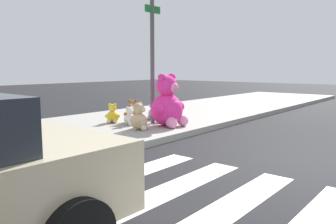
{
  "coord_description": "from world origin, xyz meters",
  "views": [
    {
      "loc": [
        -5.59,
        -1.59,
        1.62
      ],
      "look_at": [
        0.67,
        3.6,
        0.55
      ],
      "focal_mm": 36.09,
      "sensor_mm": 36.0,
      "label": 1
    }
  ],
  "objects": [
    {
      "name": "crosswalk_stripes",
      "position": [
        -2.36,
        -0.2,
        0.0
      ],
      "size": [
        3.2,
        4.95,
        0.0
      ],
      "color": "white",
      "rests_on": "ground_plane"
    },
    {
      "name": "plush_tan",
      "position": [
        0.08,
        3.99,
        0.41
      ],
      "size": [
        0.48,
        0.47,
        0.66
      ],
      "color": "tan",
      "rests_on": "sidewalk"
    },
    {
      "name": "plush_pink_large",
      "position": [
        0.93,
        3.81,
        0.68
      ],
      "size": [
        1.03,
        0.9,
        1.33
      ],
      "color": "#F22D93",
      "rests_on": "sidewalk"
    },
    {
      "name": "plush_lime",
      "position": [
        1.73,
        4.42,
        0.4
      ],
      "size": [
        0.48,
        0.43,
        0.63
      ],
      "color": "#8CD133",
      "rests_on": "sidewalk"
    },
    {
      "name": "plush_lavender",
      "position": [
        1.5,
        4.83,
        0.36
      ],
      "size": [
        0.36,
        0.38,
        0.53
      ],
      "color": "#B28CD8",
      "rests_on": "sidewalk"
    },
    {
      "name": "plush_white",
      "position": [
        0.4,
        4.65,
        0.34
      ],
      "size": [
        0.37,
        0.33,
        0.48
      ],
      "color": "white",
      "rests_on": "sidewalk"
    },
    {
      "name": "plush_yellow",
      "position": [
        0.38,
        5.29,
        0.36
      ],
      "size": [
        0.37,
        0.37,
        0.52
      ],
      "color": "yellow",
      "rests_on": "sidewalk"
    },
    {
      "name": "sign_pole",
      "position": [
        1.0,
        4.4,
        1.85
      ],
      "size": [
        0.56,
        0.11,
        3.2
      ],
      "color": "#4C4C51",
      "rests_on": "sidewalk"
    },
    {
      "name": "plush_brown",
      "position": [
        0.78,
        4.93,
        0.4
      ],
      "size": [
        0.45,
        0.44,
        0.63
      ],
      "color": "olive",
      "rests_on": "sidewalk"
    },
    {
      "name": "ground_plane",
      "position": [
        0.0,
        0.0,
        0.0
      ],
      "size": [
        60.0,
        60.0,
        0.0
      ],
      "primitive_type": "plane",
      "color": "black"
    },
    {
      "name": "sidewalk",
      "position": [
        0.0,
        5.2,
        0.07
      ],
      "size": [
        28.0,
        4.4,
        0.15
      ],
      "primitive_type": "cube",
      "color": "#9E9B93",
      "rests_on": "ground_plane"
    }
  ]
}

